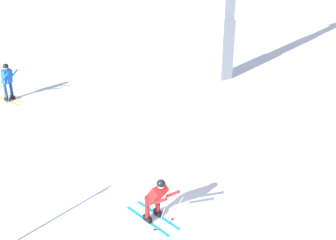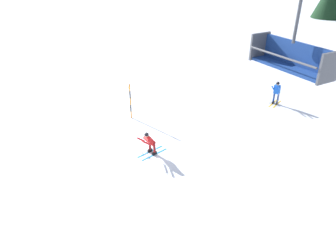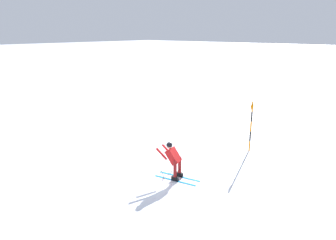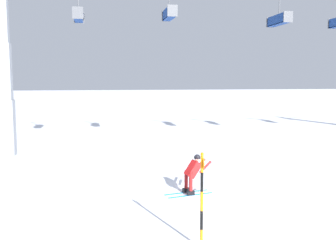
# 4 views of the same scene
# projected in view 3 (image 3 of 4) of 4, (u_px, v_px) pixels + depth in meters

# --- Properties ---
(ground_plane) EXTENTS (260.00, 260.00, 0.00)m
(ground_plane) POSITION_uv_depth(u_px,v_px,m) (163.00, 168.00, 13.04)
(ground_plane) COLOR white
(skier_carving_main) EXTENTS (1.83, 0.95, 1.60)m
(skier_carving_main) POSITION_uv_depth(u_px,v_px,m) (173.00, 158.00, 11.95)
(skier_carving_main) COLOR #198CCC
(skier_carving_main) RESTS_ON ground_plane
(trail_marker_pole) EXTENTS (0.07, 0.28, 2.43)m
(trail_marker_pole) POSITION_uv_depth(u_px,v_px,m) (251.00, 125.00, 14.57)
(trail_marker_pole) COLOR orange
(trail_marker_pole) RESTS_ON ground_plane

